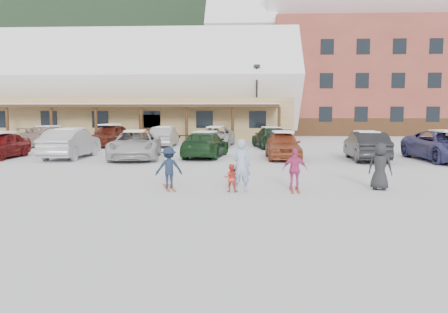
{
  "coord_description": "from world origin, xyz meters",
  "views": [
    {
      "loc": [
        1.0,
        -13.2,
        2.47
      ],
      "look_at": [
        0.3,
        1.0,
        1.0
      ],
      "focal_mm": 35.0,
      "sensor_mm": 36.0,
      "label": 1
    }
  ],
  "objects_px": {
    "parked_car_9": "(164,137)",
    "parked_car_5": "(366,146)",
    "parked_car_2": "(135,145)",
    "bystander_dark": "(380,166)",
    "parked_car_3": "(205,145)",
    "parked_car_6": "(445,146)",
    "parked_car_4": "(283,145)",
    "parked_car_0": "(1,145)",
    "parked_car_8": "(110,135)",
    "lamp_post": "(257,98)",
    "alpine_hotel": "(363,57)",
    "child_navy": "(169,168)",
    "day_lodge": "(140,96)",
    "parked_car_11": "(271,138)",
    "parked_car_7": "(49,136)",
    "parked_car_1": "(71,143)",
    "child_magenta": "(295,169)",
    "adult_skier": "(241,165)",
    "parked_car_10": "(215,137)"
  },
  "relations": [
    {
      "from": "day_lodge",
      "to": "bystander_dark",
      "type": "xyz_separation_m",
      "value": [
        14.25,
        -27.3,
        -3.2
      ]
    },
    {
      "from": "parked_car_2",
      "to": "parked_car_8",
      "type": "bearing_deg",
      "value": 107.82
    },
    {
      "from": "child_navy",
      "to": "parked_car_5",
      "type": "bearing_deg",
      "value": -152.48
    },
    {
      "from": "parked_car_3",
      "to": "parked_car_6",
      "type": "distance_m",
      "value": 12.15
    },
    {
      "from": "parked_car_1",
      "to": "parked_car_9",
      "type": "height_order",
      "value": "parked_car_1"
    },
    {
      "from": "day_lodge",
      "to": "adult_skier",
      "type": "relative_size",
      "value": 17.73
    },
    {
      "from": "parked_car_1",
      "to": "parked_car_6",
      "type": "xyz_separation_m",
      "value": [
        19.17,
        -0.52,
        -0.02
      ]
    },
    {
      "from": "lamp_post",
      "to": "adult_skier",
      "type": "bearing_deg",
      "value": -92.58
    },
    {
      "from": "lamp_post",
      "to": "parked_car_6",
      "type": "xyz_separation_m",
      "value": [
        9.0,
        -14.73,
        -2.82
      ]
    },
    {
      "from": "parked_car_5",
      "to": "parked_car_4",
      "type": "bearing_deg",
      "value": -3.91
    },
    {
      "from": "parked_car_5",
      "to": "parked_car_7",
      "type": "height_order",
      "value": "parked_car_5"
    },
    {
      "from": "parked_car_9",
      "to": "parked_car_5",
      "type": "bearing_deg",
      "value": 144.73
    },
    {
      "from": "day_lodge",
      "to": "parked_car_8",
      "type": "bearing_deg",
      "value": -87.74
    },
    {
      "from": "parked_car_8",
      "to": "parked_car_2",
      "type": "bearing_deg",
      "value": -54.36
    },
    {
      "from": "alpine_hotel",
      "to": "parked_car_8",
      "type": "relative_size",
      "value": 6.87
    },
    {
      "from": "parked_car_2",
      "to": "bystander_dark",
      "type": "bearing_deg",
      "value": -48.67
    },
    {
      "from": "parked_car_1",
      "to": "parked_car_11",
      "type": "height_order",
      "value": "parked_car_1"
    },
    {
      "from": "parked_car_5",
      "to": "parked_car_6",
      "type": "bearing_deg",
      "value": 179.56
    },
    {
      "from": "parked_car_2",
      "to": "parked_car_3",
      "type": "bearing_deg",
      "value": 6.84
    },
    {
      "from": "day_lodge",
      "to": "parked_car_11",
      "type": "xyz_separation_m",
      "value": [
        11.71,
        -11.53,
        -3.24
      ]
    },
    {
      "from": "parked_car_0",
      "to": "parked_car_8",
      "type": "relative_size",
      "value": 0.89
    },
    {
      "from": "parked_car_9",
      "to": "parked_car_2",
      "type": "bearing_deg",
      "value": 88.94
    },
    {
      "from": "parked_car_0",
      "to": "parked_car_5",
      "type": "distance_m",
      "value": 18.97
    },
    {
      "from": "parked_car_3",
      "to": "parked_car_5",
      "type": "bearing_deg",
      "value": 179.86
    },
    {
      "from": "parked_car_5",
      "to": "parked_car_8",
      "type": "height_order",
      "value": "parked_car_8"
    },
    {
      "from": "child_navy",
      "to": "parked_car_0",
      "type": "distance_m",
      "value": 13.41
    },
    {
      "from": "alpine_hotel",
      "to": "bystander_dark",
      "type": "xyz_separation_m",
      "value": [
        -9.03,
        -37.34,
        -7.88
      ]
    },
    {
      "from": "parked_car_8",
      "to": "parked_car_7",
      "type": "bearing_deg",
      "value": -172.98
    },
    {
      "from": "parked_car_0",
      "to": "parked_car_9",
      "type": "distance_m",
      "value": 10.87
    },
    {
      "from": "parked_car_0",
      "to": "parked_car_4",
      "type": "height_order",
      "value": "parked_car_4"
    },
    {
      "from": "day_lodge",
      "to": "parked_car_1",
      "type": "relative_size",
      "value": 6.14
    },
    {
      "from": "alpine_hotel",
      "to": "parked_car_7",
      "type": "height_order",
      "value": "alpine_hotel"
    },
    {
      "from": "parked_car_0",
      "to": "parked_car_5",
      "type": "bearing_deg",
      "value": 0.2
    },
    {
      "from": "parked_car_1",
      "to": "parked_car_7",
      "type": "distance_m",
      "value": 9.3
    },
    {
      "from": "bystander_dark",
      "to": "parked_car_3",
      "type": "xyz_separation_m",
      "value": [
        -6.41,
        9.52,
        -0.06
      ]
    },
    {
      "from": "child_magenta",
      "to": "parked_car_8",
      "type": "height_order",
      "value": "parked_car_8"
    },
    {
      "from": "child_magenta",
      "to": "parked_car_4",
      "type": "bearing_deg",
      "value": -89.94
    },
    {
      "from": "day_lodge",
      "to": "parked_car_11",
      "type": "bearing_deg",
      "value": -44.54
    },
    {
      "from": "parked_car_1",
      "to": "parked_car_7",
      "type": "relative_size",
      "value": 0.97
    },
    {
      "from": "parked_car_1",
      "to": "parked_car_2",
      "type": "xyz_separation_m",
      "value": [
        3.51,
        -0.2,
        -0.04
      ]
    },
    {
      "from": "lamp_post",
      "to": "child_navy",
      "type": "bearing_deg",
      "value": -98.35
    },
    {
      "from": "alpine_hotel",
      "to": "parked_car_2",
      "type": "distance_m",
      "value": 35.37
    },
    {
      "from": "child_navy",
      "to": "parked_car_7",
      "type": "distance_m",
      "value": 20.42
    },
    {
      "from": "alpine_hotel",
      "to": "parked_car_8",
      "type": "bearing_deg",
      "value": -137.63
    },
    {
      "from": "parked_car_4",
      "to": "parked_car_6",
      "type": "xyz_separation_m",
      "value": [
        7.98,
        -0.68,
        0.04
      ]
    },
    {
      "from": "parked_car_1",
      "to": "child_magenta",
      "type": "bearing_deg",
      "value": 140.48
    },
    {
      "from": "lamp_post",
      "to": "parked_car_9",
      "type": "height_order",
      "value": "lamp_post"
    },
    {
      "from": "parked_car_10",
      "to": "parked_car_11",
      "type": "distance_m",
      "value": 3.93
    },
    {
      "from": "child_navy",
      "to": "bystander_dark",
      "type": "distance_m",
      "value": 6.7
    },
    {
      "from": "parked_car_5",
      "to": "parked_car_10",
      "type": "height_order",
      "value": "parked_car_5"
    }
  ]
}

